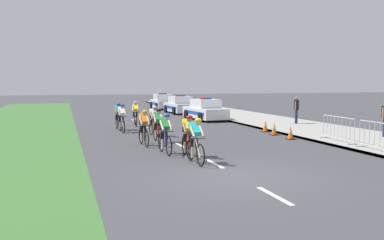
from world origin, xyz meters
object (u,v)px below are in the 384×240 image
police_car_nearest (205,110)px  traffic_cone_near (290,133)px  cyclist_seventh (122,118)px  traffic_cone_mid (274,129)px  cyclist_third (165,133)px  cyclist_fourth (144,127)px  spectator_middle (296,108)px  cyclist_second (188,135)px  cyclist_ninth (135,113)px  police_car_third (163,102)px  cyclist_fifth (158,125)px  police_car_second (180,105)px  crowd_barrier_front (380,137)px  traffic_cone_far (265,126)px  cyclist_eighth (118,116)px  crowd_barrier_middle (338,129)px  cyclist_lead (195,140)px  cyclist_sixth (154,120)px

police_car_nearest → traffic_cone_near: (0.52, -10.55, -0.37)m
cyclist_seventh → traffic_cone_mid: bearing=-25.8°
cyclist_third → cyclist_fourth: size_ratio=1.00×
traffic_cone_near → spectator_middle: (3.65, 5.35, 0.77)m
cyclist_second → police_car_nearest: (5.41, 13.43, -0.11)m
cyclist_ninth → police_car_third: (5.41, 15.43, -0.11)m
cyclist_fifth → police_car_second: (5.64, 16.15, -0.11)m
cyclist_fourth → traffic_cone_near: cyclist_fourth is taller
cyclist_second → cyclist_fourth: bearing=108.1°
crowd_barrier_front → traffic_cone_far: (-0.78, 7.45, -0.34)m
cyclist_eighth → police_car_third: bearing=68.8°
cyclist_fifth → cyclist_second: bearing=-86.5°
crowd_barrier_middle → cyclist_fourth: bearing=166.2°
cyclist_ninth → traffic_cone_near: 10.01m
crowd_barrier_middle → traffic_cone_near: bearing=124.1°
police_car_nearest → traffic_cone_mid: 8.97m
cyclist_lead → police_car_second: size_ratio=0.39×
cyclist_ninth → crowd_barrier_front: size_ratio=0.74×
cyclist_second → cyclist_fifth: same height
cyclist_lead → cyclist_fifth: 4.99m
police_car_third → traffic_cone_far: size_ratio=6.91×
cyclist_seventh → cyclist_eighth: size_ratio=1.00×
police_car_nearest → traffic_cone_far: police_car_nearest is taller
cyclist_lead → crowd_barrier_front: bearing=-3.5°
cyclist_third → traffic_cone_far: size_ratio=2.69×
traffic_cone_far → traffic_cone_mid: bearing=-99.0°
cyclist_second → crowd_barrier_middle: bearing=8.4°
traffic_cone_near → traffic_cone_far: size_ratio=1.00×
cyclist_ninth → crowd_barrier_front: (6.96, -12.55, -0.14)m
cyclist_lead → crowd_barrier_front: (7.05, -0.43, -0.14)m
cyclist_third → cyclist_ninth: bearing=86.5°
cyclist_fourth → police_car_nearest: police_car_nearest is taller
cyclist_third → police_car_third: 26.18m
cyclist_sixth → crowd_barrier_middle: (7.12, -4.83, -0.14)m
cyclist_third → police_car_second: bearing=72.5°
crowd_barrier_front → cyclist_third: bearing=161.7°
cyclist_second → police_car_third: size_ratio=0.39×
police_car_third → police_car_second: bearing=-90.0°
cyclist_sixth → crowd_barrier_middle: 8.61m
cyclist_second → traffic_cone_far: cyclist_second is taller
cyclist_second → cyclist_third: size_ratio=1.00×
cyclist_fifth → police_car_nearest: (5.64, 9.63, -0.11)m
crowd_barrier_middle → traffic_cone_near: crowd_barrier_middle is taller
cyclist_fourth → cyclist_eighth: 6.08m
cyclist_fifth → traffic_cone_far: bearing=17.6°
cyclist_second → cyclist_sixth: same height
cyclist_third → traffic_cone_mid: 7.52m
cyclist_fourth → spectator_middle: spectator_middle is taller
cyclist_third → cyclist_eighth: 8.28m
cyclist_eighth → traffic_cone_far: cyclist_eighth is taller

